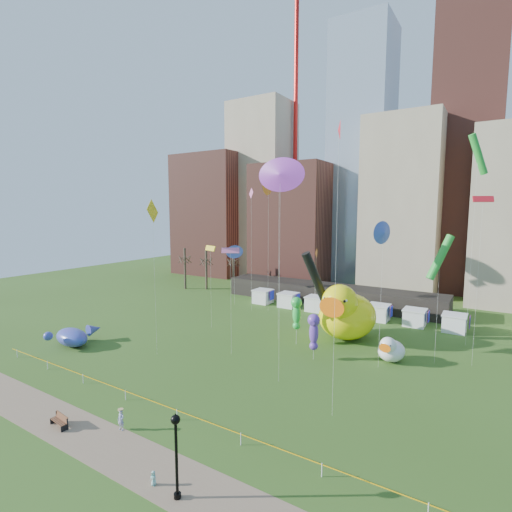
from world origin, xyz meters
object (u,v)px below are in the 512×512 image
Objects in this scene: seahorse_green at (296,310)px; woman at (121,420)px; big_duck at (346,313)px; whale_inflatable at (73,336)px; seahorse_purple at (314,329)px; lamppost at (176,447)px; small_duck at (391,350)px; park_bench at (60,420)px; toddler at (153,478)px.

seahorse_green reaches higher than woman.
whale_inflatable is at bearing -141.43° from big_duck.
seahorse_purple is 28.73m from whale_inflatable.
woman is (-7.22, -28.38, -2.58)m from big_duck.
big_duck is 1.90× the size of lamppost.
small_duck is 36.85m from whale_inflatable.
lamppost is (1.76, -22.80, -0.36)m from seahorse_purple.
seahorse_green is 27.08m from whale_inflatable.
woman is (4.27, 2.15, 0.29)m from park_bench.
seahorse_green is at bearing 101.93° from lamppost.
big_duck is at bearing 43.29° from whale_inflatable.
seahorse_green is at bearing 85.99° from toddler.
small_duck is at bearing -30.90° from big_duck.
big_duck reaches higher than seahorse_purple.
woman is at bearing 144.48° from toddler.
big_duck is 1.65× the size of seahorse_green.
park_bench is 0.36× the size of lamppost.
whale_inflatable is 21.74m from woman.
big_duck is 10.95× the size of toddler.
seahorse_green is at bearing 40.37° from whale_inflatable.
seahorse_purple is 1.01× the size of lamppost.
woman is (-2.76, -23.48, -3.42)m from seahorse_green.
seahorse_purple is at bearing 94.42° from lamppost.
big_duck is 32.74m from park_bench.
seahorse_green is 26.88m from lamppost.
whale_inflatable is (-22.60, -14.59, -3.14)m from seahorse_green.
lamppost is 9.08m from woman.
lamppost is 3.28m from toddler.
small_duck is 31.78m from park_bench.
toddler is (10.67, -0.65, -0.04)m from park_bench.
big_duck reaches higher than whale_inflatable.
seahorse_purple reaches higher than whale_inflatable.
whale_inflatable is at bearing 150.91° from park_bench.
park_bench is at bearing -162.64° from woman.
big_duck is at bearing 66.39° from woman.
lamppost is (1.09, -31.18, -0.25)m from big_duck.
small_duck is at bearing 61.64° from park_bench.
small_duck is 4.48× the size of toddler.
park_bench is (-10.83, -22.15, -2.98)m from seahorse_purple.
seahorse_green is 1.15× the size of lamppost.
woman is at bearing -123.33° from seahorse_purple.
big_duck is 29.40m from woman.
seahorse_green is 0.85× the size of whale_inflatable.
seahorse_green reaches higher than park_bench.
seahorse_green is 3.81× the size of woman.
seahorse_green is 1.14× the size of seahorse_purple.
small_duck is 8.53m from seahorse_purple.
toddler is (26.23, -11.69, -0.62)m from whale_inflatable.
woman reaches higher than park_bench.
park_bench is at bearing 177.03° from lamppost.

